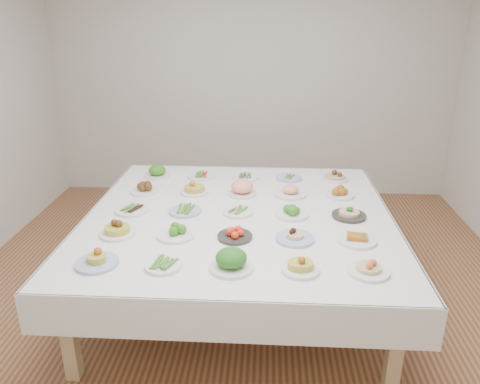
# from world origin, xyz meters

# --- Properties ---
(room_envelope) EXTENTS (5.02, 5.02, 2.81)m
(room_envelope) POSITION_xyz_m (0.00, 0.00, 1.83)
(room_envelope) COLOR #9D6541
(room_envelope) RESTS_ON ground
(display_table) EXTENTS (2.43, 2.43, 0.75)m
(display_table) POSITION_xyz_m (-0.01, 0.02, 0.69)
(display_table) COLOR white
(display_table) RESTS_ON ground
(dish_0) EXTENTS (0.27, 0.27, 0.14)m
(dish_0) POSITION_xyz_m (-0.86, -0.84, 0.81)
(dish_0) COLOR #4C66B2
(dish_0) RESTS_ON display_table
(dish_1) EXTENTS (0.23, 0.23, 0.05)m
(dish_1) POSITION_xyz_m (-0.43, -0.84, 0.77)
(dish_1) COLOR white
(dish_1) RESTS_ON display_table
(dish_2) EXTENTS (0.32, 0.32, 0.17)m
(dish_2) POSITION_xyz_m (-0.00, -0.84, 0.84)
(dish_2) COLOR white
(dish_2) RESTS_ON display_table
(dish_3) EXTENTS (0.23, 0.23, 0.14)m
(dish_3) POSITION_xyz_m (0.43, -0.84, 0.81)
(dish_3) COLOR white
(dish_3) RESTS_ON display_table
(dish_4) EXTENTS (0.25, 0.25, 0.14)m
(dish_4) POSITION_xyz_m (0.85, -0.83, 0.82)
(dish_4) COLOR white
(dish_4) RESTS_ON display_table
(dish_5) EXTENTS (0.25, 0.25, 0.15)m
(dish_5) POSITION_xyz_m (-0.86, -0.41, 0.82)
(dish_5) COLOR white
(dish_5) RESTS_ON display_table
(dish_6) EXTENTS (0.27, 0.27, 0.12)m
(dish_6) POSITION_xyz_m (-0.43, -0.41, 0.80)
(dish_6) COLOR white
(dish_6) RESTS_ON display_table
(dish_7) EXTENTS (0.25, 0.25, 0.10)m
(dish_7) POSITION_xyz_m (-0.01, -0.41, 0.79)
(dish_7) COLOR #2C2A27
(dish_7) RESTS_ON display_table
(dish_8) EXTENTS (0.27, 0.27, 0.13)m
(dish_8) POSITION_xyz_m (0.42, -0.41, 0.81)
(dish_8) COLOR #4C66B2
(dish_8) RESTS_ON display_table
(dish_9) EXTENTS (0.26, 0.26, 0.10)m
(dish_9) POSITION_xyz_m (0.85, -0.42, 0.79)
(dish_9) COLOR white
(dish_9) RESTS_ON display_table
(dish_10) EXTENTS (0.27, 0.26, 0.06)m
(dish_10) POSITION_xyz_m (-0.87, 0.01, 0.78)
(dish_10) COLOR white
(dish_10) RESTS_ON display_table
(dish_11) EXTENTS (0.25, 0.25, 0.06)m
(dish_11) POSITION_xyz_m (-0.44, 0.02, 0.78)
(dish_11) COLOR #4C66B2
(dish_11) RESTS_ON display_table
(dish_12) EXTENTS (0.24, 0.24, 0.05)m
(dish_12) POSITION_xyz_m (-0.01, 0.03, 0.77)
(dish_12) COLOR white
(dish_12) RESTS_ON display_table
(dish_13) EXTENTS (0.26, 0.26, 0.11)m
(dish_13) POSITION_xyz_m (0.41, 0.01, 0.80)
(dish_13) COLOR white
(dish_13) RESTS_ON display_table
(dish_14) EXTENTS (0.26, 0.26, 0.13)m
(dish_14) POSITION_xyz_m (0.86, 0.01, 0.81)
(dish_14) COLOR #2C2A27
(dish_14) RESTS_ON display_table
(dish_15) EXTENTS (0.25, 0.25, 0.11)m
(dish_15) POSITION_xyz_m (-0.87, 0.44, 0.80)
(dish_15) COLOR white
(dish_15) RESTS_ON display_table
(dish_16) EXTENTS (0.25, 0.25, 0.14)m
(dish_16) POSITION_xyz_m (-0.43, 0.45, 0.82)
(dish_16) COLOR white
(dish_16) RESTS_ON display_table
(dish_17) EXTENTS (0.28, 0.28, 0.16)m
(dish_17) POSITION_xyz_m (-0.00, 0.44, 0.83)
(dish_17) COLOR white
(dish_17) RESTS_ON display_table
(dish_18) EXTENTS (0.27, 0.27, 0.14)m
(dish_18) POSITION_xyz_m (0.42, 0.45, 0.81)
(dish_18) COLOR white
(dish_18) RESTS_ON display_table
(dish_19) EXTENTS (0.25, 0.25, 0.10)m
(dish_19) POSITION_xyz_m (0.85, 0.45, 0.80)
(dish_19) COLOR white
(dish_19) RESTS_ON display_table
(dish_20) EXTENTS (0.24, 0.24, 0.13)m
(dish_20) POSITION_xyz_m (-0.85, 0.87, 0.81)
(dish_20) COLOR white
(dish_20) RESTS_ON display_table
(dish_21) EXTENTS (0.26, 0.26, 0.06)m
(dish_21) POSITION_xyz_m (-0.42, 0.87, 0.78)
(dish_21) COLOR white
(dish_21) RESTS_ON display_table
(dish_22) EXTENTS (0.26, 0.26, 0.05)m
(dish_22) POSITION_xyz_m (0.00, 0.87, 0.77)
(dish_22) COLOR white
(dish_22) RESTS_ON display_table
(dish_23) EXTENTS (0.25, 0.25, 0.05)m
(dish_23) POSITION_xyz_m (0.42, 0.88, 0.77)
(dish_23) COLOR #4C66B2
(dish_23) RESTS_ON display_table
(dish_24) EXTENTS (0.24, 0.24, 0.14)m
(dish_24) POSITION_xyz_m (0.86, 0.87, 0.82)
(dish_24) COLOR white
(dish_24) RESTS_ON display_table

